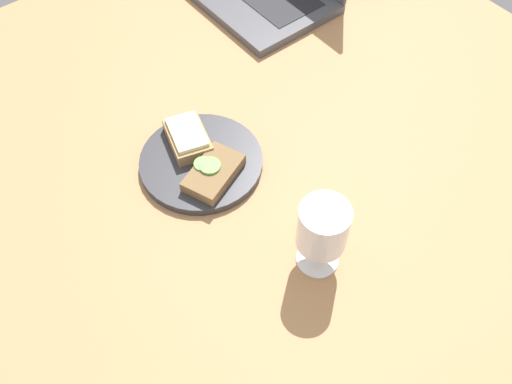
{
  "coord_description": "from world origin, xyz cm",
  "views": [
    {
      "loc": [
        47.55,
        -37.95,
        81.03
      ],
      "look_at": [
        6.68,
        -5.4,
        8.0
      ],
      "focal_mm": 40.0,
      "sensor_mm": 36.0,
      "label": 1
    }
  ],
  "objects": [
    {
      "name": "sandwich_with_cheese",
      "position": [
        -11.06,
        -6.49,
        6.01
      ],
      "size": [
        11.07,
        8.84,
        3.14
      ],
      "color": "#A88456",
      "rests_on": "plate"
    },
    {
      "name": "wine_glass",
      "position": [
        19.95,
        -3.84,
        11.83
      ],
      "size": [
        7.46,
        7.46,
        13.51
      ],
      "color": "white",
      "rests_on": "wooden_table"
    },
    {
      "name": "plate",
      "position": [
        -6.6,
        -6.96,
        3.76
      ],
      "size": [
        21.36,
        21.36,
        1.53
      ],
      "primitive_type": "cylinder",
      "color": "#333338",
      "rests_on": "wooden_table"
    },
    {
      "name": "sandwich_with_cucumber",
      "position": [
        -2.21,
        -7.45,
        5.64
      ],
      "size": [
        9.86,
        12.23,
        2.53
      ],
      "color": "brown",
      "rests_on": "plate"
    },
    {
      "name": "wooden_table",
      "position": [
        0.0,
        0.0,
        1.5
      ],
      "size": [
        140.0,
        140.0,
        3.0
      ],
      "primitive_type": "cube",
      "color": "#B27F51",
      "rests_on": "ground"
    }
  ]
}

